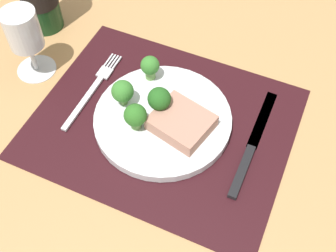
% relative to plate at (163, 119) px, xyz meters
% --- Properties ---
extents(ground_plane, '(1.40, 1.10, 0.03)m').
position_rel_plate_xyz_m(ground_plane, '(0.00, 0.00, -0.03)').
color(ground_plane, tan).
extents(placemat, '(0.43, 0.35, 0.00)m').
position_rel_plate_xyz_m(placemat, '(0.00, 0.00, -0.01)').
color(placemat, black).
rests_on(placemat, ground_plane).
extents(plate, '(0.23, 0.23, 0.02)m').
position_rel_plate_xyz_m(plate, '(0.00, 0.00, 0.00)').
color(plate, silver).
rests_on(plate, placemat).
extents(steak, '(0.11, 0.10, 0.02)m').
position_rel_plate_xyz_m(steak, '(0.04, -0.01, 0.02)').
color(steak, tan).
rests_on(steak, plate).
extents(broccoli_near_fork, '(0.04, 0.04, 0.05)m').
position_rel_plate_xyz_m(broccoli_near_fork, '(-0.07, 0.00, 0.04)').
color(broccoli_near_fork, '#5B8942').
rests_on(broccoli_near_fork, plate).
extents(broccoli_front_edge, '(0.03, 0.03, 0.05)m').
position_rel_plate_xyz_m(broccoli_front_edge, '(-0.06, 0.07, 0.04)').
color(broccoli_front_edge, '#6B994C').
rests_on(broccoli_front_edge, plate).
extents(broccoli_center, '(0.04, 0.04, 0.05)m').
position_rel_plate_xyz_m(broccoli_center, '(-0.03, -0.04, 0.04)').
color(broccoli_center, '#5B8942').
rests_on(broccoli_center, plate).
extents(broccoli_near_steak, '(0.04, 0.04, 0.06)m').
position_rel_plate_xyz_m(broccoli_near_steak, '(-0.01, 0.01, 0.04)').
color(broccoli_near_steak, '#5B8942').
rests_on(broccoli_near_steak, plate).
extents(fork, '(0.02, 0.19, 0.01)m').
position_rel_plate_xyz_m(fork, '(-0.15, 0.01, -0.01)').
color(fork, silver).
rests_on(fork, placemat).
extents(knife, '(0.02, 0.23, 0.01)m').
position_rel_plate_xyz_m(knife, '(0.15, 0.01, -0.00)').
color(knife, black).
rests_on(knife, placemat).
extents(wine_glass, '(0.07, 0.07, 0.13)m').
position_rel_plate_xyz_m(wine_glass, '(-0.27, 0.02, 0.08)').
color(wine_glass, silver).
rests_on(wine_glass, ground_plane).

